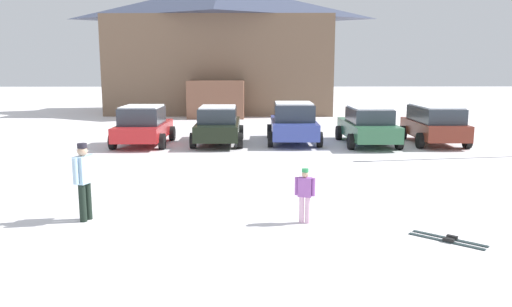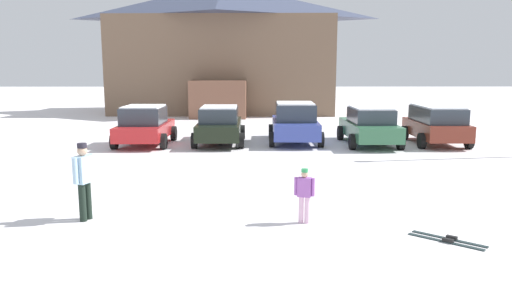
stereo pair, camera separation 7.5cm
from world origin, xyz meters
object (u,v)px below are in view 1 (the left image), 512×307
Objects in this scene: parked_maroon_van at (434,123)px; pair_of_skis at (448,239)px; parked_black_sedan at (218,125)px; skier_child_in_purple_jacket at (305,192)px; ski_lodge at (222,48)px; parked_red_sedan at (143,125)px; parked_blue_hatchback at (293,123)px; parked_green_coupe at (368,125)px; skier_adult_in_blue_parka at (84,177)px.

pair_of_skis is at bearing -108.91° from parked_maroon_van.
parked_maroon_van is (9.21, -0.22, 0.07)m from parked_black_sedan.
parked_maroon_van is at bearing 58.36° from skier_child_in_purple_jacket.
parked_maroon_van is 3.21× the size of pair_of_skis.
ski_lodge is 16.89m from parked_red_sedan.
ski_lodge is 19.32m from parked_maroon_van.
pair_of_skis is at bearing -67.53° from parked_black_sedan.
parked_blue_hatchback is 3.17m from parked_green_coupe.
parked_black_sedan reaches higher than skier_child_in_purple_jacket.
ski_lodge is 27.58m from skier_child_in_purple_jacket.
parked_black_sedan is 13.32m from pair_of_skis.
pair_of_skis is (7.26, -1.38, -0.92)m from skier_adult_in_blue_parka.
pair_of_skis is (8.21, -11.97, -0.81)m from parked_red_sedan.
skier_child_in_purple_jacket is at bearing -62.63° from parked_red_sedan.
parked_black_sedan is 1.00× the size of parked_green_coupe.
parked_black_sedan is at bearing 102.52° from skier_child_in_purple_jacket.
ski_lodge is at bearing 86.78° from skier_adult_in_blue_parka.
skier_adult_in_blue_parka is 1.43× the size of skier_child_in_purple_jacket.
parked_green_coupe is 13.56m from skier_adult_in_blue_parka.
parked_maroon_van is 3.49× the size of skier_child_in_purple_jacket.
parked_maroon_van is at bearing 43.18° from skier_adult_in_blue_parka.
skier_adult_in_blue_parka is at bearing -84.84° from parked_red_sedan.
parked_maroon_van reaches higher than pair_of_skis.
ski_lodge reaches higher than pair_of_skis.
pair_of_skis is at bearing -81.66° from parked_blue_hatchback.
skier_adult_in_blue_parka reaches higher than skier_child_in_purple_jacket.
parked_blue_hatchback is at bearing 98.34° from pair_of_skis.
parked_black_sedan is 3.25m from parked_blue_hatchback.
parked_green_coupe is (6.34, -0.37, -0.00)m from parked_black_sedan.
parked_red_sedan reaches higher than parked_black_sedan.
parked_green_coupe is 12.01m from pair_of_skis.
ski_lodge is 3.65× the size of parked_black_sedan.
parked_red_sedan is (-2.47, -16.27, -3.80)m from ski_lodge.
parked_black_sedan is at bearing -175.21° from parked_blue_hatchback.
parked_black_sedan is 11.13m from skier_adult_in_blue_parka.
parked_blue_hatchback reaches higher than parked_black_sedan.
skier_adult_in_blue_parka is at bearing 169.26° from pair_of_skis.
skier_adult_in_blue_parka reaches higher than parked_maroon_van.
ski_lodge reaches higher than skier_child_in_purple_jacket.
skier_adult_in_blue_parka reaches higher than pair_of_skis.
skier_adult_in_blue_parka is at bearing -115.85° from parked_blue_hatchback.
ski_lodge is 16.41m from parked_black_sedan.
ski_lodge is 3.63× the size of parked_blue_hatchback.
parked_blue_hatchback is at bearing 64.15° from skier_adult_in_blue_parka.
ski_lodge is 16.59m from parked_blue_hatchback.
parked_black_sedan is 2.66× the size of skier_adult_in_blue_parka.
parked_red_sedan is at bearing -174.15° from parked_black_sedan.
parked_red_sedan is at bearing 117.37° from skier_child_in_purple_jacket.
parked_black_sedan is (0.66, -15.95, -3.82)m from ski_lodge.
parked_maroon_van is (5.97, -0.50, 0.01)m from parked_blue_hatchback.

